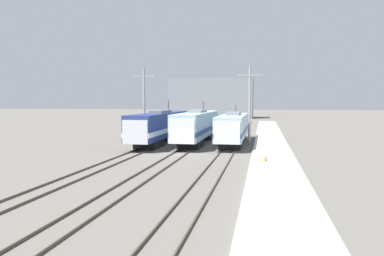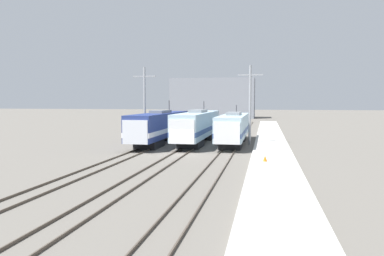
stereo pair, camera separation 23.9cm
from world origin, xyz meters
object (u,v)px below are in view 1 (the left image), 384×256
object	(u,v)px
locomotive_far_right	(233,128)
traffic_cone	(266,158)
catenary_tower_left	(144,103)
locomotive_center	(197,126)
locomotive_far_left	(159,127)
catenary_tower_right	(250,103)

from	to	relation	value
locomotive_far_right	traffic_cone	size ratio (longest dim) A/B	33.79
catenary_tower_left	traffic_cone	world-z (taller)	catenary_tower_left
locomotive_far_right	catenary_tower_left	distance (m)	12.10
traffic_cone	locomotive_center	bearing A→B (deg)	119.83
locomotive_far_left	catenary_tower_right	world-z (taller)	catenary_tower_right
locomotive_far_left	catenary_tower_right	bearing A→B (deg)	5.89
catenary_tower_left	locomotive_center	bearing A→B (deg)	3.06
catenary_tower_right	locomotive_far_right	bearing A→B (deg)	-170.55
locomotive_far_left	locomotive_far_right	distance (m)	9.38
catenary_tower_left	catenary_tower_right	size ratio (longest dim) A/B	1.00
locomotive_far_left	locomotive_far_right	xyz separation A→B (m)	(9.34, 0.84, -0.10)
locomotive_far_left	locomotive_far_right	size ratio (longest dim) A/B	1.11
locomotive_center	catenary_tower_right	size ratio (longest dim) A/B	2.03
locomotive_far_right	catenary_tower_left	world-z (taller)	catenary_tower_left
catenary_tower_right	locomotive_far_left	bearing A→B (deg)	-174.11
locomotive_center	catenary_tower_left	size ratio (longest dim) A/B	2.03
locomotive_far_left	catenary_tower_right	size ratio (longest dim) A/B	1.99
locomotive_far_right	locomotive_far_left	bearing A→B (deg)	-174.88
locomotive_center	traffic_cone	size ratio (longest dim) A/B	38.12
catenary_tower_right	traffic_cone	world-z (taller)	catenary_tower_right
locomotive_far_right	traffic_cone	bearing A→B (deg)	-74.63
locomotive_far_left	catenary_tower_left	world-z (taller)	catenary_tower_left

